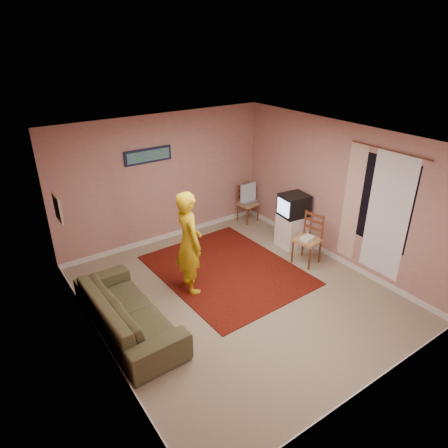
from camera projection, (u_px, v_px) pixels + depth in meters
ground at (237, 295)px, 6.65m from camera, size 5.00×5.00×0.00m
wall_back at (164, 180)px, 7.94m from camera, size 4.50×0.02×2.60m
wall_front at (378, 309)px, 4.23m from camera, size 4.50×0.02×2.60m
wall_left at (92, 270)px, 4.93m from camera, size 0.02×5.00×2.60m
wall_right at (338, 194)px, 7.23m from camera, size 0.02×5.00×2.60m
ceiling at (240, 140)px, 5.52m from camera, size 4.50×5.00×0.02m
baseboard_back at (168, 236)px, 8.47m from camera, size 4.50×0.02×0.10m
baseboard_front at (360, 393)px, 4.78m from camera, size 4.50×0.02×0.10m
baseboard_left at (106, 347)px, 5.48m from camera, size 0.02×5.00×0.10m
baseboard_right at (330, 254)px, 7.77m from camera, size 0.02×5.00×0.10m
window at (382, 202)px, 6.50m from camera, size 0.01×1.10×1.50m
curtain_sheer at (387, 217)px, 6.47m from camera, size 0.01×0.75×2.10m
curtain_floral at (352, 203)px, 6.98m from camera, size 0.01×0.35×2.10m
curtain_rod at (390, 150)px, 6.10m from camera, size 0.02×1.40×0.02m
picture_back at (148, 156)px, 7.52m from camera, size 0.95×0.04×0.28m
picture_left at (58, 208)px, 6.02m from camera, size 0.04×0.38×0.42m
area_rug at (227, 270)px, 7.33m from camera, size 2.33×2.87×0.01m
tv_cabinet at (292, 230)px, 8.08m from camera, size 0.52×0.47×0.66m
crt_tv at (294, 205)px, 7.84m from camera, size 0.56×0.51×0.44m
chair_a at (248, 200)px, 9.03m from camera, size 0.43×0.41×0.47m
dvd_player at (248, 202)px, 9.05m from camera, size 0.39×0.29×0.06m
blue_throw at (248, 193)px, 8.95m from camera, size 0.40×0.05×0.42m
chair_b at (308, 235)px, 7.34m from camera, size 0.50×0.51×0.53m
game_console at (308, 238)px, 7.37m from camera, size 0.27×0.21×0.05m
sofa at (128, 311)px, 5.75m from camera, size 0.92×2.20×0.64m
person at (189, 243)px, 6.44m from camera, size 0.50×0.69×1.77m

